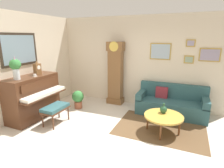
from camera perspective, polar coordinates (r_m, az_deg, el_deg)
The scene contains 14 objects.
ground_plane at distance 4.15m, azimuth -2.65°, elevation -17.58°, with size 6.40×6.00×0.10m, color beige.
wall_left at distance 5.26m, azimuth -29.34°, elevation 4.62°, with size 0.13×4.90×2.80m.
wall_back at distance 5.80m, azimuth 7.79°, elevation 7.11°, with size 5.30×0.13×2.80m.
area_rug at distance 4.68m, azimuth 15.06°, elevation -13.34°, with size 2.10×1.50×0.01m, color brown.
piano at distance 5.32m, azimuth -23.72°, elevation -3.76°, with size 0.87×1.44×1.17m.
piano_bench at distance 4.80m, azimuth -17.58°, elevation -7.46°, with size 0.42×0.70×0.48m.
grandfather_clock at distance 5.83m, azimuth 1.12°, elevation 2.90°, with size 0.52×0.34×2.03m.
couch at distance 5.46m, azimuth 18.31°, elevation -5.87°, with size 1.90×0.80×0.84m.
coffee_table at distance 4.34m, azimuth 16.10°, elevation -9.92°, with size 0.88×0.88×0.43m.
mantel_clock at distance 5.30m, azimuth -22.71°, elevation 4.63°, with size 0.13×0.18×0.38m.
flower_vase at distance 4.85m, azimuth -28.39°, elevation 4.86°, with size 0.26×0.26×0.58m.
teacup at distance 5.11m, azimuth -23.34°, elevation 2.52°, with size 0.12×0.12×0.06m.
green_jug at distance 4.42m, azimuth 16.07°, elevation -7.78°, with size 0.17×0.17×0.24m.
potted_plant at distance 5.67m, azimuth -10.78°, elevation -4.47°, with size 0.36×0.36×0.56m.
Camera 1 is at (1.54, -3.14, 2.18)m, focal length 28.71 mm.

